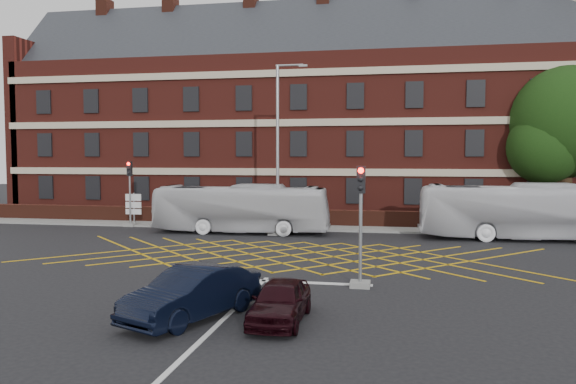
% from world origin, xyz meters
% --- Properties ---
extents(ground, '(120.00, 120.00, 0.00)m').
position_xyz_m(ground, '(0.00, 0.00, 0.00)').
color(ground, black).
rests_on(ground, ground).
extents(victorian_building, '(51.00, 12.17, 20.40)m').
position_xyz_m(victorian_building, '(0.25, 22.00, 7.84)').
color(victorian_building, '#591D16').
rests_on(victorian_building, ground).
extents(boundary_wall, '(56.00, 0.50, 1.10)m').
position_xyz_m(boundary_wall, '(0.00, 13.00, 0.55)').
color(boundary_wall, '#461C12').
rests_on(boundary_wall, ground).
extents(far_pavement, '(60.00, 3.00, 0.12)m').
position_xyz_m(far_pavement, '(0.00, 12.00, 0.06)').
color(far_pavement, slate).
rests_on(far_pavement, ground).
extents(box_junction_hatching, '(8.22, 8.22, 0.02)m').
position_xyz_m(box_junction_hatching, '(0.00, 2.00, 0.01)').
color(box_junction_hatching, '#CC990C').
rests_on(box_junction_hatching, ground).
extents(stop_line, '(8.00, 0.30, 0.02)m').
position_xyz_m(stop_line, '(0.00, -3.50, 0.01)').
color(stop_line, silver).
rests_on(stop_line, ground).
extents(centre_line, '(0.15, 14.00, 0.02)m').
position_xyz_m(centre_line, '(0.00, -10.00, 0.01)').
color(centre_line, silver).
rests_on(centre_line, ground).
extents(bus_left, '(10.59, 2.68, 2.94)m').
position_xyz_m(bus_left, '(-4.31, 8.98, 1.47)').
color(bus_left, silver).
rests_on(bus_left, ground).
extents(bus_right, '(11.33, 2.89, 3.14)m').
position_xyz_m(bus_right, '(11.76, 9.19, 1.57)').
color(bus_right, silver).
rests_on(bus_right, ground).
extents(car_navy, '(3.19, 4.73, 1.47)m').
position_xyz_m(car_navy, '(-0.88, -8.57, 0.74)').
color(car_navy, black).
rests_on(car_navy, ground).
extents(car_maroon, '(1.42, 3.49, 1.19)m').
position_xyz_m(car_maroon, '(1.62, -8.40, 0.59)').
color(car_maroon, black).
rests_on(car_maroon, ground).
extents(deciduous_tree, '(7.57, 7.31, 10.52)m').
position_xyz_m(deciduous_tree, '(15.72, 16.15, 6.34)').
color(deciduous_tree, black).
rests_on(deciduous_tree, ground).
extents(traffic_light_near, '(0.70, 0.70, 4.27)m').
position_xyz_m(traffic_light_near, '(3.57, -3.80, 1.76)').
color(traffic_light_near, slate).
rests_on(traffic_light_near, ground).
extents(traffic_light_far, '(0.70, 0.70, 4.27)m').
position_xyz_m(traffic_light_far, '(-12.37, 10.75, 1.76)').
color(traffic_light_far, slate).
rests_on(traffic_light_far, ground).
extents(street_lamp, '(2.25, 1.00, 9.92)m').
position_xyz_m(street_lamp, '(-1.94, 8.67, 3.50)').
color(street_lamp, slate).
rests_on(street_lamp, ground).
extents(direction_signs, '(1.10, 0.16, 2.20)m').
position_xyz_m(direction_signs, '(-12.24, 10.96, 1.38)').
color(direction_signs, gray).
rests_on(direction_signs, ground).
extents(utility_cabinet, '(0.48, 0.36, 0.96)m').
position_xyz_m(utility_cabinet, '(-0.33, -5.88, 0.48)').
color(utility_cabinet, '#C58B0B').
rests_on(utility_cabinet, ground).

